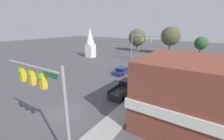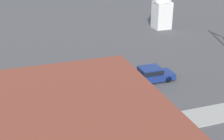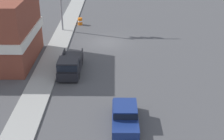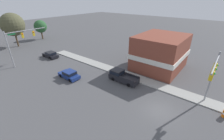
# 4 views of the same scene
# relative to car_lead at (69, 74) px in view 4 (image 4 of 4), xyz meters

# --- Properties ---
(ground_plane) EXTENTS (200.00, 200.00, 0.00)m
(ground_plane) POSITION_rel_car_lead_xyz_m (1.74, -16.27, -0.75)
(ground_plane) COLOR #4C4C4F
(sidewalk_curb) EXTENTS (2.40, 60.00, 0.14)m
(sidewalk_curb) POSITION_rel_car_lead_xyz_m (7.44, -16.27, -0.68)
(sidewalk_curb) COLOR #9E9E99
(sidewalk_curb) RESTS_ON ground
(near_signal_assembly) EXTENTS (6.51, 0.49, 7.40)m
(near_signal_assembly) POSITION_rel_car_lead_xyz_m (5.56, -20.55, 4.66)
(near_signal_assembly) COLOR gray
(near_signal_assembly) RESTS_ON ground
(far_signal_assembly) EXTENTS (8.30, 0.49, 7.51)m
(far_signal_assembly) POSITION_rel_car_lead_xyz_m (-1.73, 12.95, 4.73)
(far_signal_assembly) COLOR gray
(far_signal_assembly) RESTS_ON ground
(car_lead) EXTENTS (1.87, 4.25, 1.45)m
(car_lead) POSITION_rel_car_lead_xyz_m (0.00, 0.00, 0.00)
(car_lead) COLOR black
(car_lead) RESTS_ON ground
(car_oncoming) EXTENTS (1.90, 4.40, 1.40)m
(car_oncoming) POSITION_rel_car_lead_xyz_m (3.68, 12.11, -0.02)
(car_oncoming) COLOR black
(car_oncoming) RESTS_ON ground
(pickup_truck_parked) EXTENTS (1.96, 5.23, 1.88)m
(pickup_truck_parked) POSITION_rel_car_lead_xyz_m (5.06, -7.95, 0.17)
(pickup_truck_parked) COLOR black
(pickup_truck_parked) RESTS_ON ground
(corner_brick_building) EXTENTS (10.62, 8.80, 6.75)m
(corner_brick_building) POSITION_rel_car_lead_xyz_m (14.30, -10.88, 2.58)
(corner_brick_building) COLOR brown
(corner_brick_building) RESTS_ON ground
(backdrop_tree_left_mid) EXTENTS (6.34, 6.34, 9.47)m
(backdrop_tree_left_mid) POSITION_rel_car_lead_xyz_m (2.75, 27.96, 5.54)
(backdrop_tree_left_mid) COLOR #4C3823
(backdrop_tree_left_mid) RESTS_ON ground
(backdrop_tree_center) EXTENTS (4.12, 4.12, 6.34)m
(backdrop_tree_center) POSITION_rel_car_lead_xyz_m (11.85, 30.46, 3.50)
(backdrop_tree_center) COLOR #4C3823
(backdrop_tree_center) RESTS_ON ground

